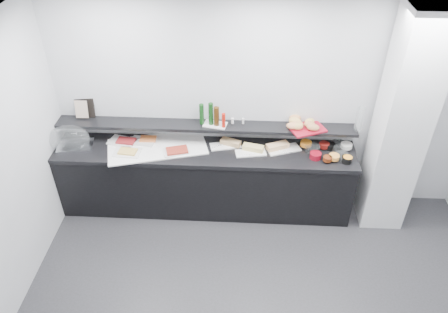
# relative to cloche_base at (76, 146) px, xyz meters

# --- Properties ---
(back_wall) EXTENTS (5.00, 0.02, 2.70)m
(back_wall) POSITION_rel_cloche_base_xyz_m (2.26, 0.33, 0.43)
(back_wall) COLOR silver
(back_wall) RESTS_ON ground
(ceiling) EXTENTS (5.00, 5.00, 0.00)m
(ceiling) POSITION_rel_cloche_base_xyz_m (2.26, -1.67, 1.78)
(ceiling) COLOR white
(ceiling) RESTS_ON back_wall
(column) EXTENTS (0.50, 0.50, 2.70)m
(column) POSITION_rel_cloche_base_xyz_m (3.76, -0.02, 0.43)
(column) COLOR silver
(column) RESTS_ON ground
(buffet_cabinet) EXTENTS (3.60, 0.60, 0.85)m
(buffet_cabinet) POSITION_rel_cloche_base_xyz_m (1.56, 0.03, -0.50)
(buffet_cabinet) COLOR black
(buffet_cabinet) RESTS_ON ground
(counter_top) EXTENTS (3.62, 0.62, 0.05)m
(counter_top) POSITION_rel_cloche_base_xyz_m (1.56, 0.03, -0.05)
(counter_top) COLOR black
(counter_top) RESTS_ON buffet_cabinet
(wall_shelf) EXTENTS (3.60, 0.25, 0.04)m
(wall_shelf) POSITION_rel_cloche_base_xyz_m (1.56, 0.21, 0.21)
(wall_shelf) COLOR black
(wall_shelf) RESTS_ON back_wall
(cloche_base) EXTENTS (0.45, 0.34, 0.04)m
(cloche_base) POSITION_rel_cloche_base_xyz_m (0.00, 0.00, 0.00)
(cloche_base) COLOR silver
(cloche_base) RESTS_ON counter_top
(cloche_dome) EXTENTS (0.54, 0.40, 0.34)m
(cloche_dome) POSITION_rel_cloche_base_xyz_m (-0.06, 0.00, 0.11)
(cloche_dome) COLOR silver
(cloche_dome) RESTS_ON cloche_base
(linen_runner) EXTENTS (1.28, 0.85, 0.01)m
(linen_runner) POSITION_rel_cloche_base_xyz_m (0.98, 0.06, -0.01)
(linen_runner) COLOR white
(linen_runner) RESTS_ON counter_top
(platter_meat_a) EXTENTS (0.37, 0.29, 0.01)m
(platter_meat_a) POSITION_rel_cloche_base_xyz_m (0.54, 0.13, 0.00)
(platter_meat_a) COLOR silver
(platter_meat_a) RESTS_ON linen_runner
(food_meat_a) EXTENTS (0.23, 0.16, 0.02)m
(food_meat_a) POSITION_rel_cloche_base_xyz_m (0.59, 0.12, 0.02)
(food_meat_a) COLOR maroon
(food_meat_a) RESTS_ON platter_meat_a
(platter_salmon) EXTENTS (0.32, 0.24, 0.01)m
(platter_salmon) POSITION_rel_cloche_base_xyz_m (0.79, 0.15, 0.00)
(platter_salmon) COLOR silver
(platter_salmon) RESTS_ON linen_runner
(food_salmon) EXTENTS (0.20, 0.13, 0.02)m
(food_salmon) POSITION_rel_cloche_base_xyz_m (0.85, 0.18, 0.02)
(food_salmon) COLOR orange
(food_salmon) RESTS_ON platter_salmon
(platter_cheese) EXTENTS (0.32, 0.22, 0.01)m
(platter_cheese) POSITION_rel_cloche_base_xyz_m (0.65, -0.09, 0.00)
(platter_cheese) COLOR white
(platter_cheese) RESTS_ON linen_runner
(food_cheese) EXTENTS (0.22, 0.15, 0.02)m
(food_cheese) POSITION_rel_cloche_base_xyz_m (0.66, -0.10, 0.02)
(food_cheese) COLOR #DAB154
(food_cheese) RESTS_ON platter_cheese
(platter_meat_b) EXTENTS (0.33, 0.28, 0.01)m
(platter_meat_b) POSITION_rel_cloche_base_xyz_m (1.22, -0.04, 0.00)
(platter_meat_b) COLOR white
(platter_meat_b) RESTS_ON linen_runner
(food_meat_b) EXTENTS (0.28, 0.22, 0.02)m
(food_meat_b) POSITION_rel_cloche_base_xyz_m (1.24, -0.04, 0.02)
(food_meat_b) COLOR maroon
(food_meat_b) RESTS_ON platter_meat_b
(sandwich_plate_left) EXTENTS (0.40, 0.24, 0.01)m
(sandwich_plate_left) POSITION_rel_cloche_base_xyz_m (1.81, 0.13, -0.01)
(sandwich_plate_left) COLOR white
(sandwich_plate_left) RESTS_ON counter_top
(sandwich_food_left) EXTENTS (0.26, 0.18, 0.06)m
(sandwich_food_left) POSITION_rel_cloche_base_xyz_m (1.87, 0.15, 0.02)
(sandwich_food_left) COLOR tan
(sandwich_food_left) RESTS_ON sandwich_plate_left
(tongs_left) EXTENTS (0.14, 0.09, 0.01)m
(tongs_left) POSITION_rel_cloche_base_xyz_m (1.71, 0.10, -0.00)
(tongs_left) COLOR #B4B7BB
(tongs_left) RESTS_ON sandwich_plate_left
(sandwich_plate_mid) EXTENTS (0.38, 0.22, 0.01)m
(sandwich_plate_mid) POSITION_rel_cloche_base_xyz_m (2.11, -0.00, -0.01)
(sandwich_plate_mid) COLOR white
(sandwich_plate_mid) RESTS_ON counter_top
(sandwich_food_mid) EXTENTS (0.26, 0.15, 0.06)m
(sandwich_food_mid) POSITION_rel_cloche_base_xyz_m (2.14, 0.05, 0.02)
(sandwich_food_mid) COLOR #CFBA6C
(sandwich_food_mid) RESTS_ON sandwich_plate_mid
(tongs_mid) EXTENTS (0.16, 0.05, 0.01)m
(tongs_mid) POSITION_rel_cloche_base_xyz_m (2.09, -0.06, -0.00)
(tongs_mid) COLOR silver
(tongs_mid) RESTS_ON sandwich_plate_mid
(sandwich_plate_right) EXTENTS (0.43, 0.30, 0.01)m
(sandwich_plate_right) POSITION_rel_cloche_base_xyz_m (2.51, 0.09, -0.01)
(sandwich_plate_right) COLOR white
(sandwich_plate_right) RESTS_ON counter_top
(sandwich_food_right) EXTENTS (0.29, 0.21, 0.06)m
(sandwich_food_right) POSITION_rel_cloche_base_xyz_m (2.43, 0.10, 0.02)
(sandwich_food_right) COLOR #E3AE77
(sandwich_food_right) RESTS_ON sandwich_plate_right
(tongs_right) EXTENTS (0.16, 0.01, 0.01)m
(tongs_right) POSITION_rel_cloche_base_xyz_m (2.53, 0.03, -0.00)
(tongs_right) COLOR silver
(tongs_right) RESTS_ON sandwich_plate_right
(bowl_glass_fruit) EXTENTS (0.19, 0.19, 0.07)m
(bowl_glass_fruit) POSITION_rel_cloche_base_xyz_m (2.84, 0.10, 0.02)
(bowl_glass_fruit) COLOR silver
(bowl_glass_fruit) RESTS_ON counter_top
(fill_glass_fruit) EXTENTS (0.16, 0.16, 0.05)m
(fill_glass_fruit) POSITION_rel_cloche_base_xyz_m (2.78, 0.17, 0.03)
(fill_glass_fruit) COLOR orange
(fill_glass_fruit) RESTS_ON bowl_glass_fruit
(bowl_black_jam) EXTENTS (0.17, 0.17, 0.07)m
(bowl_black_jam) POSITION_rel_cloche_base_xyz_m (3.06, 0.15, 0.02)
(bowl_black_jam) COLOR black
(bowl_black_jam) RESTS_ON counter_top
(fill_black_jam) EXTENTS (0.13, 0.13, 0.05)m
(fill_black_jam) POSITION_rel_cloche_base_xyz_m (2.99, 0.15, 0.03)
(fill_black_jam) COLOR #5E110D
(fill_black_jam) RESTS_ON bowl_black_jam
(bowl_glass_cream) EXTENTS (0.23, 0.23, 0.07)m
(bowl_glass_cream) POSITION_rel_cloche_base_xyz_m (3.16, 0.16, 0.02)
(bowl_glass_cream) COLOR white
(bowl_glass_cream) RESTS_ON counter_top
(fill_glass_cream) EXTENTS (0.16, 0.16, 0.05)m
(fill_glass_cream) POSITION_rel_cloche_base_xyz_m (3.26, 0.15, 0.03)
(fill_glass_cream) COLOR silver
(fill_glass_cream) RESTS_ON bowl_glass_cream
(bowl_red_jam) EXTENTS (0.15, 0.15, 0.07)m
(bowl_red_jam) POSITION_rel_cloche_base_xyz_m (2.87, -0.05, 0.02)
(bowl_red_jam) COLOR maroon
(bowl_red_jam) RESTS_ON counter_top
(fill_red_jam) EXTENTS (0.12, 0.12, 0.05)m
(fill_red_jam) POSITION_rel_cloche_base_xyz_m (2.99, -0.12, 0.03)
(fill_red_jam) COLOR #5B220D
(fill_red_jam) RESTS_ON bowl_red_jam
(bowl_glass_salmon) EXTENTS (0.18, 0.18, 0.07)m
(bowl_glass_salmon) POSITION_rel_cloche_base_xyz_m (3.17, -0.05, 0.02)
(bowl_glass_salmon) COLOR white
(bowl_glass_salmon) RESTS_ON counter_top
(fill_glass_salmon) EXTENTS (0.13, 0.13, 0.05)m
(fill_glass_salmon) POSITION_rel_cloche_base_xyz_m (3.07, -0.08, 0.03)
(fill_glass_salmon) COLOR orange
(fill_glass_salmon) RESTS_ON bowl_glass_salmon
(bowl_black_fruit) EXTENTS (0.16, 0.16, 0.07)m
(bowl_black_fruit) POSITION_rel_cloche_base_xyz_m (3.22, -0.11, 0.02)
(bowl_black_fruit) COLOR black
(bowl_black_fruit) RESTS_ON counter_top
(fill_black_fruit) EXTENTS (0.11, 0.11, 0.05)m
(fill_black_fruit) POSITION_rel_cloche_base_xyz_m (3.22, -0.11, 0.03)
(fill_black_fruit) COLOR orange
(fill_black_fruit) RESTS_ON bowl_black_fruit
(framed_print) EXTENTS (0.24, 0.08, 0.26)m
(framed_print) POSITION_rel_cloche_base_xyz_m (0.08, 0.32, 0.36)
(framed_print) COLOR black
(framed_print) RESTS_ON wall_shelf
(print_art) EXTENTS (0.15, 0.05, 0.22)m
(print_art) POSITION_rel_cloche_base_xyz_m (0.06, 0.26, 0.36)
(print_art) COLOR tan
(print_art) RESTS_ON framed_print
(condiment_tray) EXTENTS (0.30, 0.22, 0.01)m
(condiment_tray) POSITION_rel_cloche_base_xyz_m (1.68, 0.21, 0.24)
(condiment_tray) COLOR white
(condiment_tray) RESTS_ON wall_shelf
(bottle_green_a) EXTENTS (0.07, 0.07, 0.26)m
(bottle_green_a) POSITION_rel_cloche_base_xyz_m (1.52, 0.22, 0.37)
(bottle_green_a) COLOR #0F3811
(bottle_green_a) RESTS_ON condiment_tray
(bottle_brown) EXTENTS (0.08, 0.08, 0.24)m
(bottle_brown) POSITION_rel_cloche_base_xyz_m (1.70, 0.19, 0.36)
(bottle_brown) COLOR #3C220A
(bottle_brown) RESTS_ON condiment_tray
(bottle_green_b) EXTENTS (0.07, 0.07, 0.28)m
(bottle_green_b) POSITION_rel_cloche_base_xyz_m (1.63, 0.21, 0.38)
(bottle_green_b) COLOR #0F3911
(bottle_green_b) RESTS_ON condiment_tray
(bottle_hot) EXTENTS (0.05, 0.05, 0.18)m
(bottle_hot) POSITION_rel_cloche_base_xyz_m (1.78, 0.15, 0.33)
(bottle_hot) COLOR #B6180D
(bottle_hot) RESTS_ON condiment_tray
(shaker_salt) EXTENTS (0.04, 0.04, 0.07)m
(shaker_salt) POSITION_rel_cloche_base_xyz_m (1.88, 0.24, 0.28)
(shaker_salt) COLOR white
(shaker_salt) RESTS_ON condiment_tray
(shaker_pepper) EXTENTS (0.03, 0.03, 0.07)m
(shaker_pepper) POSITION_rel_cloche_base_xyz_m (2.01, 0.24, 0.28)
(shaker_pepper) COLOR silver
(shaker_pepper) RESTS_ON condiment_tray
(bread_tray) EXTENTS (0.47, 0.41, 0.02)m
(bread_tray) POSITION_rel_cloche_base_xyz_m (2.76, 0.17, 0.24)
(bread_tray) COLOR #A31125
(bread_tray) RESTS_ON wall_shelf
(bread_roll_nw) EXTENTS (0.18, 0.14, 0.08)m
(bread_roll_nw) POSITION_rel_cloche_base_xyz_m (2.62, 0.25, 0.29)
(bread_roll_nw) COLOR #D7A652
(bread_roll_nw) RESTS_ON bread_tray
(bread_roll_n) EXTENTS (0.15, 0.10, 0.08)m
(bread_roll_n) POSITION_rel_cloche_base_xyz_m (2.63, 0.33, 0.29)
(bread_roll_n) COLOR #C47E4A
(bread_roll_n) RESTS_ON bread_tray
(bread_roll_ne) EXTENTS (0.15, 0.13, 0.08)m
(bread_roll_ne) POSITION_rel_cloche_base_xyz_m (2.80, 0.25, 0.29)
(bread_roll_ne) COLOR gold
(bread_roll_ne) RESTS_ON bread_tray
(bread_roll_sw) EXTENTS (0.15, 0.10, 0.08)m
(bread_roll_sw) POSITION_rel_cloche_base_xyz_m (2.59, 0.14, 0.29)
(bread_roll_sw) COLOR #D58551
(bread_roll_sw) RESTS_ON bread_tray
(bread_roll_s) EXTENTS (0.13, 0.09, 0.08)m
(bread_roll_s) POSITION_rel_cloche_base_xyz_m (2.65, 0.13, 0.29)
(bread_roll_s) COLOR tan
(bread_roll_s) RESTS_ON bread_tray
(bread_roll_se) EXTENTS (0.16, 0.12, 0.08)m
(bread_roll_se) POSITION_rel_cloche_base_xyz_m (2.82, 0.13, 0.29)
(bread_roll_se) COLOR #B67745
(bread_roll_se) RESTS_ON bread_tray
(bread_roll_midw) EXTENTS (0.16, 0.11, 0.08)m
(bread_roll_midw) POSITION_rel_cloche_base_xyz_m (2.64, 0.18, 0.29)
(bread_roll_midw) COLOR #BF8549
(bread_roll_midw) RESTS_ON bread_tray
(bread_roll_mide) EXTENTS (0.13, 0.09, 0.08)m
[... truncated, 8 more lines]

